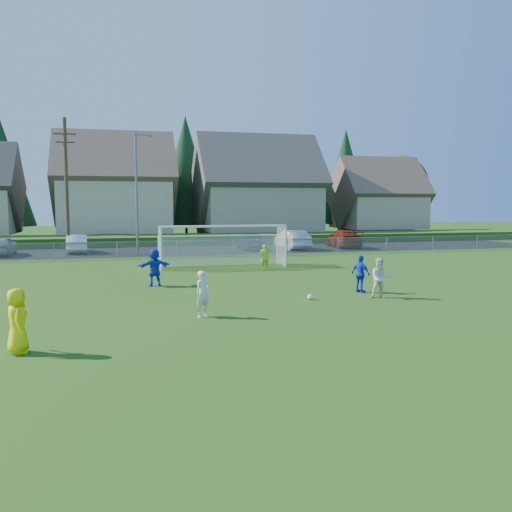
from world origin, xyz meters
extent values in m
plane|color=#193D0C|center=(0.00, 0.00, 0.00)|extent=(160.00, 160.00, 0.00)
plane|color=black|center=(0.00, 27.50, 0.01)|extent=(60.00, 60.00, 0.00)
cube|color=#1E420F|center=(0.00, 35.00, 0.40)|extent=(70.00, 6.00, 0.80)
sphere|color=white|center=(1.22, 4.29, 0.11)|extent=(0.22, 0.22, 0.22)
imported|color=#FFF005|center=(-8.55, -1.00, 0.83)|extent=(0.67, 0.89, 1.66)
imported|color=silver|center=(-3.35, 2.18, 0.77)|extent=(0.67, 0.61, 1.54)
imported|color=silver|center=(4.05, 3.94, 0.80)|extent=(0.93, 0.83, 1.61)
imported|color=#1536C6|center=(3.89, 5.39, 0.79)|extent=(0.75, 1.00, 1.58)
imported|color=#1536C6|center=(-4.42, 9.43, 0.86)|extent=(1.68, 0.96, 1.72)
imported|color=#ACDA19|center=(2.06, 14.00, 0.72)|extent=(0.56, 0.40, 1.44)
imported|color=#96989D|center=(-14.01, 26.70, 0.70)|extent=(1.78, 4.17, 1.41)
imported|color=white|center=(-8.93, 27.65, 0.69)|extent=(1.64, 4.23, 1.37)
imported|color=#142048|center=(4.47, 26.78, 0.71)|extent=(1.76, 4.19, 1.42)
imported|color=beige|center=(7.93, 26.62, 0.77)|extent=(1.81, 4.73, 1.54)
imported|color=maroon|center=(12.71, 27.14, 0.75)|extent=(2.79, 5.43, 1.51)
cylinder|color=white|center=(-3.65, 15.00, 1.22)|extent=(0.12, 0.12, 2.44)
cylinder|color=white|center=(3.65, 15.00, 1.22)|extent=(0.12, 0.12, 2.44)
cylinder|color=white|center=(0.00, 15.00, 2.44)|extent=(7.30, 0.12, 0.12)
cylinder|color=white|center=(-3.65, 16.80, 0.90)|extent=(0.08, 0.08, 1.80)
cylinder|color=white|center=(3.65, 16.80, 0.90)|extent=(0.08, 0.08, 1.80)
cylinder|color=white|center=(0.00, 16.80, 1.80)|extent=(7.30, 0.08, 0.08)
cube|color=silver|center=(0.00, 16.80, 0.90)|extent=(7.30, 0.02, 1.80)
cube|color=silver|center=(-3.65, 15.90, 1.22)|extent=(0.02, 1.80, 2.44)
cube|color=silver|center=(3.65, 15.90, 1.22)|extent=(0.02, 1.80, 2.44)
cube|color=silver|center=(0.00, 15.90, 2.44)|extent=(7.30, 1.80, 0.02)
cube|color=gray|center=(0.00, 22.00, 1.18)|extent=(52.00, 0.03, 0.03)
cube|color=gray|center=(0.00, 22.00, 0.60)|extent=(52.00, 0.02, 1.14)
cylinder|color=gray|center=(0.00, 22.00, 0.60)|extent=(0.06, 0.06, 1.20)
cylinder|color=slate|center=(-4.50, 26.00, 4.50)|extent=(0.18, 0.18, 9.00)
cylinder|color=slate|center=(-4.00, 26.00, 8.80)|extent=(1.20, 0.12, 0.12)
cube|color=slate|center=(-3.40, 26.00, 8.75)|extent=(0.36, 0.18, 0.12)
cylinder|color=#473321|center=(-9.50, 27.00, 5.00)|extent=(0.26, 0.26, 10.00)
cube|color=#473321|center=(-9.50, 27.00, 8.80)|extent=(1.60, 0.10, 0.10)
cube|color=#473321|center=(-9.50, 27.00, 8.20)|extent=(1.30, 0.10, 0.10)
cube|color=#C6B58E|center=(-6.00, 43.00, 3.55)|extent=(11.00, 9.00, 5.50)
pyramid|color=brown|center=(-6.00, 43.00, 11.26)|extent=(12.10, 9.90, 4.96)
cube|color=tan|center=(9.00, 42.00, 3.30)|extent=(12.00, 10.00, 5.00)
pyramid|color=#4C473F|center=(9.00, 42.00, 11.32)|extent=(13.20, 11.00, 5.52)
cube|color=tan|center=(24.00, 43.00, 2.80)|extent=(9.00, 8.00, 4.00)
pyramid|color=brown|center=(24.00, 43.00, 9.21)|extent=(9.90, 8.80, 4.41)
cylinder|color=#382616|center=(-18.00, 50.00, 0.60)|extent=(0.30, 0.30, 1.20)
cone|color=#143819|center=(-18.00, 50.00, 7.05)|extent=(6.76, 6.76, 11.70)
cylinder|color=#382616|center=(-8.00, 51.00, 0.60)|extent=(0.30, 0.30, 1.20)
cone|color=#143819|center=(-8.00, 51.00, 6.60)|extent=(6.24, 6.24, 10.80)
cylinder|color=#382616|center=(2.00, 48.00, 0.60)|extent=(0.30, 0.30, 1.20)
cone|color=#143819|center=(2.00, 48.00, 7.50)|extent=(7.28, 7.28, 12.60)
cylinder|color=#382616|center=(12.00, 50.00, 1.98)|extent=(0.36, 0.36, 3.96)
sphere|color=#2B5B19|center=(12.00, 50.00, 6.82)|extent=(8.36, 8.36, 8.36)
cylinder|color=#382616|center=(22.00, 48.00, 0.60)|extent=(0.30, 0.30, 1.20)
cone|color=#143819|center=(22.00, 48.00, 7.05)|extent=(6.76, 6.76, 11.70)
cylinder|color=#382616|center=(30.00, 49.00, 1.80)|extent=(0.36, 0.36, 3.60)
sphere|color=#2B5B19|center=(30.00, 49.00, 6.20)|extent=(7.60, 7.60, 7.60)
camera|label=1|loc=(-6.11, -15.43, 3.78)|focal=38.00mm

